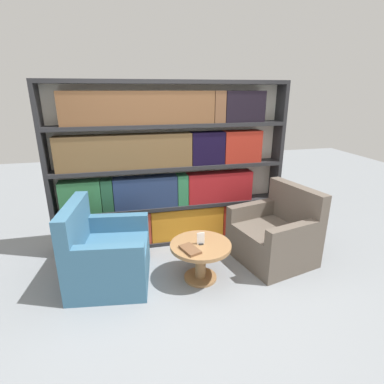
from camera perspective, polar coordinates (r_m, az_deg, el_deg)
ground_plane at (r=3.37m, az=0.18°, el=-18.79°), size 14.00×14.00×0.00m
bookshelf at (r=4.01m, az=-4.55°, el=4.26°), size 3.10×0.30×2.18m
armchair_left at (r=3.53m, az=-16.07°, el=-11.62°), size 0.94×0.98×0.94m
armchair_right at (r=3.96m, az=15.55°, el=-8.05°), size 1.00×1.04×0.94m
coffee_table at (r=3.42m, az=1.65°, el=-11.71°), size 0.68×0.68×0.45m
table_sign at (r=3.33m, az=1.68°, el=-8.99°), size 0.08×0.06×0.14m
stray_book at (r=3.22m, az=-0.37°, el=-10.90°), size 0.22×0.28×0.03m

